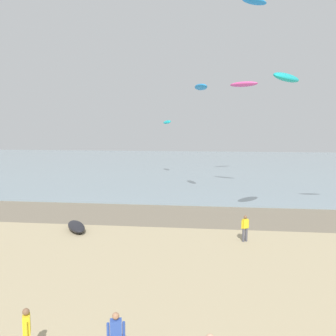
% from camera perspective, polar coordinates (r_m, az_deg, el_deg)
% --- Properties ---
extents(wet_sand_strip, '(120.00, 7.32, 0.01)m').
position_cam_1_polar(wet_sand_strip, '(30.22, 0.08, -7.44)').
color(wet_sand_strip, '#7A6D59').
rests_on(wet_sand_strip, ground).
extents(sea, '(160.00, 70.00, 0.10)m').
position_cam_1_polar(sea, '(68.24, 3.92, 0.52)').
color(sea, '#7F939E').
rests_on(sea, ground).
extents(person_nearest_camera, '(0.35, 0.52, 1.71)m').
position_cam_1_polar(person_nearest_camera, '(13.27, -21.38, -22.99)').
color(person_nearest_camera, '#232328').
rests_on(person_nearest_camera, ground).
extents(person_by_waterline, '(0.50, 0.37, 1.71)m').
position_cam_1_polar(person_by_waterline, '(23.89, 12.07, -9.17)').
color(person_by_waterline, '#4C4C56').
rests_on(person_by_waterline, ground).
extents(grounded_kite, '(2.43, 3.02, 0.58)m').
position_cam_1_polar(grounded_kite, '(26.66, -14.28, -8.95)').
color(grounded_kite, black).
rests_on(grounded_kite, ground).
extents(kite_aloft_0, '(2.94, 3.37, 0.92)m').
position_cam_1_polar(kite_aloft_0, '(26.73, 18.20, 13.42)').
color(kite_aloft_0, '#19B2B7').
extents(kite_aloft_1, '(1.96, 2.78, 0.74)m').
position_cam_1_polar(kite_aloft_1, '(52.50, -0.15, 7.27)').
color(kite_aloft_1, '#19B2B7').
extents(kite_aloft_3, '(1.96, 3.10, 0.77)m').
position_cam_1_polar(kite_aloft_3, '(36.13, 5.21, 12.62)').
color(kite_aloft_3, '#2384D1').
extents(kite_aloft_4, '(3.64, 3.06, 0.79)m').
position_cam_1_polar(kite_aloft_4, '(47.15, 13.51, 24.23)').
color(kite_aloft_4, '#2384D1').
extents(kite_aloft_5, '(3.31, 2.51, 0.66)m').
position_cam_1_polar(kite_aloft_5, '(40.50, 11.87, 12.82)').
color(kite_aloft_5, '#E54C99').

